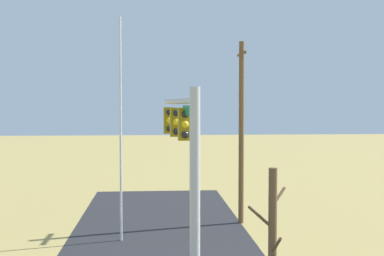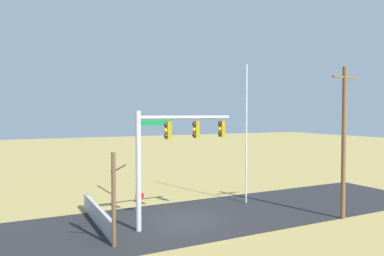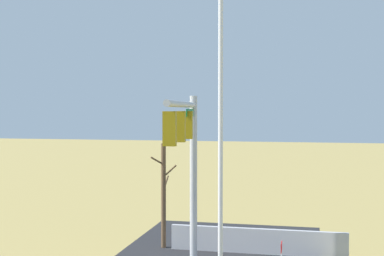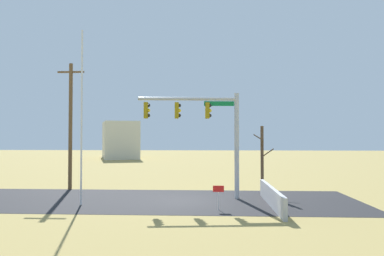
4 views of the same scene
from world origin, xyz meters
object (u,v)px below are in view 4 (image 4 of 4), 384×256
object	(u,v)px
flagpole	(82,117)
distant_building	(120,140)
utility_pole	(70,124)
bare_tree	(262,159)
open_sign	(218,192)
signal_mast	(207,124)

from	to	relation	value
flagpole	distant_building	bearing A→B (deg)	101.62
utility_pole	bare_tree	world-z (taller)	utility_pole
open_sign	distant_building	world-z (taller)	distant_building
signal_mast	open_sign	world-z (taller)	signal_mast
open_sign	flagpole	bearing A→B (deg)	173.04
open_sign	signal_mast	bearing A→B (deg)	100.46
distant_building	bare_tree	bearing A→B (deg)	-173.03
utility_pole	signal_mast	bearing A→B (deg)	-19.32
open_sign	distant_building	bearing A→B (deg)	110.19
signal_mast	flagpole	distance (m)	7.19
signal_mast	bare_tree	size ratio (longest dim) A/B	1.44
signal_mast	flagpole	world-z (taller)	flagpole
bare_tree	open_sign	xyz separation A→B (m)	(-2.93, -5.03, -1.34)
bare_tree	distant_building	size ratio (longest dim) A/B	0.40
signal_mast	bare_tree	distance (m)	4.54
utility_pole	open_sign	bearing A→B (deg)	-32.68
utility_pole	open_sign	distance (m)	12.75
signal_mast	distant_building	distance (m)	44.22
utility_pole	distant_building	distance (m)	38.42
signal_mast	distant_building	size ratio (longest dim) A/B	0.57
flagpole	bare_tree	world-z (taller)	flagpole
signal_mast	open_sign	xyz separation A→B (m)	(0.59, -3.19, -3.56)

